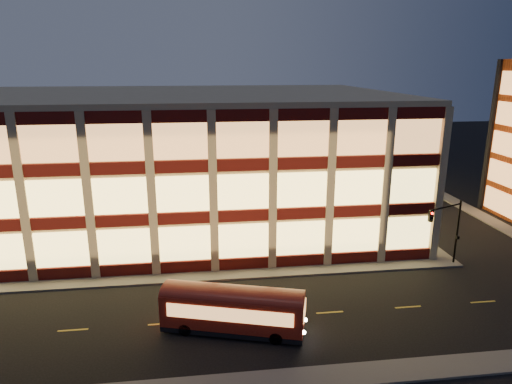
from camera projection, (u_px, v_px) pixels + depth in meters
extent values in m
plane|color=black|center=(192.00, 283.00, 37.71)|extent=(200.00, 200.00, 0.00)
cube|color=#514F4C|center=(156.00, 279.00, 38.28)|extent=(54.00, 2.00, 0.15)
cube|color=#514F4C|center=(379.00, 209.00, 56.74)|extent=(2.00, 30.00, 0.15)
cube|color=#514F4C|center=(462.00, 205.00, 58.09)|extent=(2.00, 30.00, 0.15)
cube|color=tan|center=(164.00, 160.00, 51.68)|extent=(50.00, 30.00, 14.00)
cube|color=tan|center=(160.00, 94.00, 49.72)|extent=(50.40, 30.40, 0.50)
cube|color=#470C0A|center=(157.00, 268.00, 38.96)|extent=(50.10, 0.25, 1.00)
cube|color=#FFD66B|center=(155.00, 245.00, 38.41)|extent=(49.00, 0.20, 3.00)
cube|color=#470C0A|center=(373.00, 205.00, 56.48)|extent=(0.25, 30.10, 1.00)
cube|color=#FFD66B|center=(374.00, 188.00, 55.91)|extent=(0.20, 29.00, 3.00)
cube|color=#470C0A|center=(153.00, 219.00, 37.77)|extent=(50.10, 0.25, 1.00)
cube|color=#FFD66B|center=(152.00, 195.00, 37.22)|extent=(49.00, 0.20, 3.00)
cube|color=#470C0A|center=(375.00, 170.00, 55.29)|extent=(0.25, 30.10, 1.00)
cube|color=#FFD66B|center=(376.00, 153.00, 54.72)|extent=(0.20, 29.00, 3.00)
cube|color=#470C0A|center=(150.00, 167.00, 36.58)|extent=(50.10, 0.25, 1.00)
cube|color=#FFD66B|center=(148.00, 141.00, 36.03)|extent=(49.00, 0.20, 3.00)
cube|color=#470C0A|center=(378.00, 134.00, 54.10)|extent=(0.25, 30.10, 1.00)
cube|color=#FFD66B|center=(379.00, 116.00, 53.53)|extent=(0.20, 29.00, 3.00)
cube|color=black|center=(491.00, 137.00, 54.97)|extent=(0.60, 0.60, 18.00)
cube|color=#E79750|center=(503.00, 203.00, 53.09)|extent=(0.16, 6.60, 2.60)
cube|color=#E79750|center=(507.00, 175.00, 52.17)|extent=(0.16, 6.60, 2.60)
cube|color=#E79750|center=(512.00, 146.00, 51.25)|extent=(0.16, 6.60, 2.60)
cylinder|color=black|center=(457.00, 233.00, 40.55)|extent=(0.18, 0.18, 6.00)
cylinder|color=black|center=(446.00, 207.00, 38.88)|extent=(3.56, 1.63, 0.14)
cube|color=black|center=(431.00, 216.00, 38.09)|extent=(0.32, 0.32, 0.95)
sphere|color=#FF0C05|center=(432.00, 213.00, 37.84)|extent=(0.20, 0.20, 0.20)
cube|color=black|center=(458.00, 238.00, 40.46)|extent=(0.25, 0.18, 0.28)
cube|color=maroon|center=(233.00, 309.00, 30.51)|extent=(9.79, 5.04, 2.19)
cube|color=black|center=(233.00, 326.00, 30.86)|extent=(9.79, 5.04, 0.33)
cylinder|color=black|center=(185.00, 329.00, 30.33)|extent=(0.90, 0.52, 0.86)
cylinder|color=black|center=(194.00, 313.00, 32.32)|extent=(0.90, 0.52, 0.86)
cylinder|color=black|center=(276.00, 338.00, 29.36)|extent=(0.90, 0.52, 0.86)
cylinder|color=black|center=(280.00, 321.00, 31.34)|extent=(0.90, 0.52, 0.86)
cube|color=#E79750|center=(229.00, 315.00, 29.28)|extent=(8.03, 2.49, 0.95)
cube|color=#E79750|center=(237.00, 297.00, 31.59)|extent=(8.03, 2.49, 0.95)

